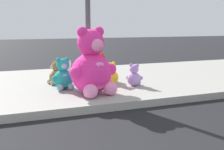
{
  "coord_description": "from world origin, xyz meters",
  "views": [
    {
      "loc": [
        -0.65,
        -1.47,
        1.53
      ],
      "look_at": [
        1.25,
        3.6,
        0.55
      ],
      "focal_mm": 44.59,
      "sensor_mm": 36.0,
      "label": 1
    }
  ],
  "objects": [
    {
      "name": "plush_lavender",
      "position": [
        2.02,
        4.21,
        0.36
      ],
      "size": [
        0.36,
        0.37,
        0.51
      ],
      "color": "#B28CD8",
      "rests_on": "sidewalk"
    },
    {
      "name": "plush_teal",
      "position": [
        0.44,
        4.44,
        0.43
      ],
      "size": [
        0.53,
        0.47,
        0.69
      ],
      "color": "teal",
      "rests_on": "sidewalk"
    },
    {
      "name": "plush_red",
      "position": [
        1.53,
        5.24,
        0.42
      ],
      "size": [
        0.48,
        0.47,
        0.67
      ],
      "color": "red",
      "rests_on": "sidewalk"
    },
    {
      "name": "sign_pole",
      "position": [
        1.0,
        4.4,
        1.85
      ],
      "size": [
        0.56,
        0.11,
        3.2
      ],
      "color": "#4C4C51",
      "rests_on": "sidewalk"
    },
    {
      "name": "plush_pink_large",
      "position": [
        0.91,
        3.81,
        0.69
      ],
      "size": [
        1.02,
        0.95,
        1.35
      ],
      "color": "#F22D93",
      "rests_on": "sidewalk"
    },
    {
      "name": "plush_yellow",
      "position": [
        1.59,
        4.56,
        0.36
      ],
      "size": [
        0.37,
        0.38,
        0.53
      ],
      "color": "yellow",
      "rests_on": "sidewalk"
    },
    {
      "name": "plush_brown",
      "position": [
        0.37,
        5.02,
        0.37
      ],
      "size": [
        0.39,
        0.42,
        0.55
      ],
      "color": "olive",
      "rests_on": "sidewalk"
    },
    {
      "name": "plush_white",
      "position": [
        0.73,
        5.46,
        0.35
      ],
      "size": [
        0.37,
        0.36,
        0.51
      ],
      "color": "white",
      "rests_on": "sidewalk"
    },
    {
      "name": "sidewalk",
      "position": [
        0.0,
        5.2,
        0.07
      ],
      "size": [
        28.0,
        4.4,
        0.15
      ],
      "primitive_type": "cube",
      "color": "#9E9B93",
      "rests_on": "ground_plane"
    }
  ]
}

